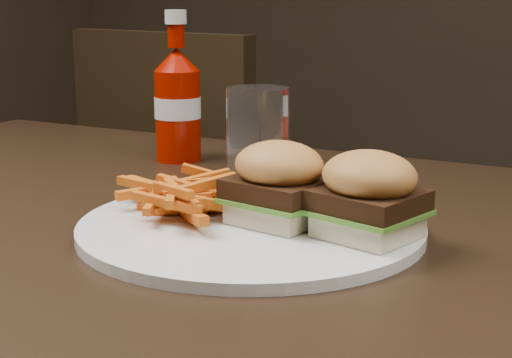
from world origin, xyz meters
The scene contains 8 objects.
dining_table centered at (0.00, 0.00, 0.73)m, with size 1.20×0.80×0.04m, color black.
chair_far centered at (-0.34, 0.72, 0.43)m, with size 0.44×0.44×0.04m, color black.
plate centered at (0.10, -0.01, 0.76)m, with size 0.33×0.33×0.01m, color white.
sandwich_half_a centered at (0.13, 0.00, 0.77)m, with size 0.08×0.07×0.02m, color beige.
sandwich_half_b centered at (0.22, 0.00, 0.77)m, with size 0.08×0.07×0.02m, color beige.
fries_pile centered at (0.04, -0.01, 0.78)m, with size 0.11×0.11×0.04m, color #C94109, non-canonical shape.
ketchup_bottle centered at (-0.14, 0.24, 0.81)m, with size 0.06×0.06×0.12m, color #9A0D00.
tumbler centered at (0.01, 0.17, 0.81)m, with size 0.07×0.07×0.12m, color white.
Camera 1 is at (0.44, -0.63, 0.97)m, focal length 55.00 mm.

